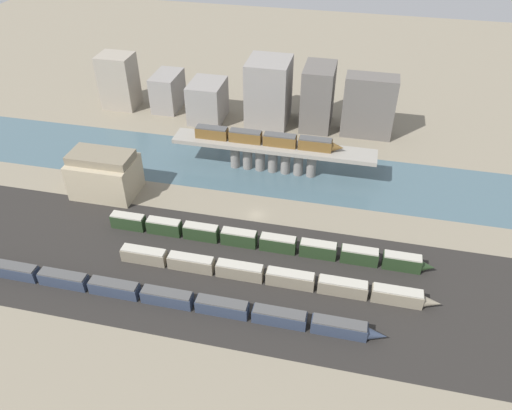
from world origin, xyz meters
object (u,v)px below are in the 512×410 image
at_px(train_yard_mid, 270,276).
at_px(warehouse_building, 104,174).
at_px(train_on_bridge, 267,139).
at_px(train_yard_far, 262,241).
at_px(train_yard_near, 147,294).

relative_size(train_yard_mid, warehouse_building, 4.19).
bearing_deg(train_on_bridge, train_yard_far, -79.90).
height_order(train_on_bridge, warehouse_building, warehouse_building).
bearing_deg(train_yard_mid, train_yard_near, -155.98).
bearing_deg(train_yard_mid, train_on_bridge, 102.88).
height_order(train_on_bridge, train_yard_far, train_on_bridge).
bearing_deg(train_yard_near, warehouse_building, 127.02).
relative_size(train_yard_near, train_yard_far, 1.26).
relative_size(train_yard_mid, train_yard_far, 0.91).
relative_size(train_yard_far, warehouse_building, 4.60).
height_order(train_yard_mid, warehouse_building, warehouse_building).
height_order(train_on_bridge, train_yard_mid, train_on_bridge).
bearing_deg(warehouse_building, train_yard_mid, -25.12).
xyz_separation_m(train_yard_near, warehouse_building, (-27.88, 36.98, 4.53)).
bearing_deg(train_on_bridge, train_yard_mid, -77.12).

